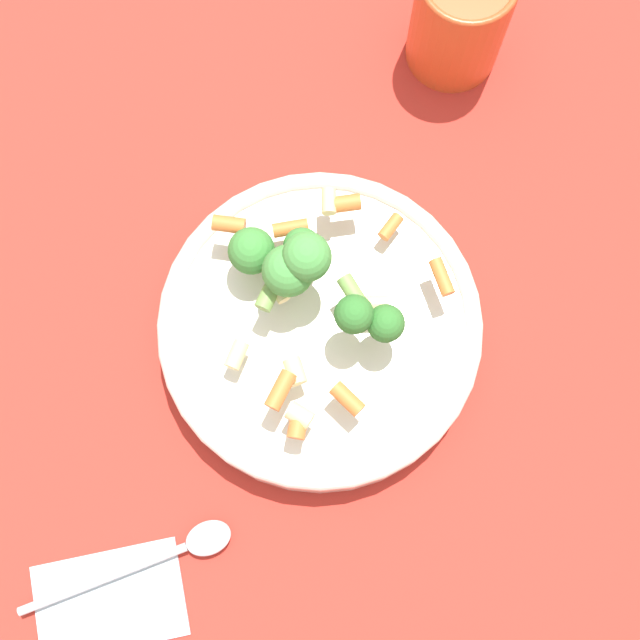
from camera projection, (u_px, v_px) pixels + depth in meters
name	position (u px, v px, depth m)	size (l,w,h in m)	color
ground_plane	(320.00, 336.00, 0.74)	(3.00, 3.00, 0.00)	#B72D23
bowl	(320.00, 329.00, 0.71)	(0.26, 0.26, 0.05)	silver
pasta_salad	(305.00, 279.00, 0.66)	(0.19, 0.19, 0.08)	#8CB766
cup	(460.00, 17.00, 0.74)	(0.08, 0.08, 0.11)	#CC4C23
napkin	(109.00, 601.00, 0.69)	(0.11, 0.13, 0.01)	#B2BCC6
spoon	(165.00, 555.00, 0.69)	(0.10, 0.15, 0.01)	silver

